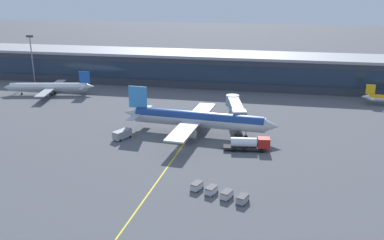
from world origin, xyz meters
The scene contains 13 objects.
ground_plane centered at (0.00, 0.00, 0.00)m, with size 700.00×700.00×0.00m, color #515459.
apron_lead_in_line centered at (0.37, 2.00, 0.00)m, with size 0.30×80.00×0.01m, color yellow.
terminal_building centered at (4.62, 69.81, 6.15)m, with size 212.06×20.12×12.26m.
main_airliner centered at (2.38, 11.21, 4.17)m, with size 41.94×33.22×11.83m.
jet_bridge centered at (11.26, 20.46, 5.13)m, with size 7.30×18.76×6.86m.
fuel_tanker centered at (16.56, 2.48, 1.75)m, with size 11.02×3.77×3.25m.
crew_van centered at (-15.78, 3.96, 1.31)m, with size 3.98×5.42×2.30m.
baggage_cart_0 centered at (8.00, -19.38, 0.78)m, with size 2.38×3.02×1.48m.
baggage_cart_1 centered at (10.99, -20.51, 0.78)m, with size 2.38×3.02×1.48m.
baggage_cart_2 centered at (13.99, -21.64, 0.78)m, with size 2.38×3.02×1.48m.
baggage_cart_3 centered at (16.98, -22.76, 0.78)m, with size 2.38×3.02×1.48m.
commuter_jet_far centered at (-57.12, 41.60, 2.84)m, with size 32.26×25.78×8.41m.
apron_light_mast_0 centered at (-72.77, 57.85, 11.32)m, with size 2.80×0.50×18.87m.
Camera 1 is at (21.09, -89.37, 37.12)m, focal length 38.78 mm.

